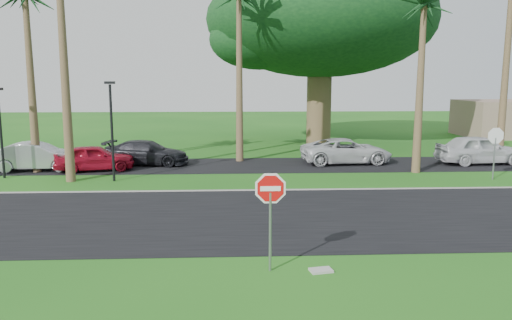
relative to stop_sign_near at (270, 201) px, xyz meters
The scene contains 16 objects.
ground 3.52m from the stop_sign_near, 99.46° to the left, with size 120.00×120.00×0.00m, color #195314.
road 5.33m from the stop_sign_near, 95.71° to the left, with size 120.00×8.00×0.02m, color black.
parking_strip 15.61m from the stop_sign_near, 91.85° to the left, with size 120.00×5.00×0.02m, color black.
curb 9.23m from the stop_sign_near, 93.16° to the left, with size 120.00×0.12×0.06m, color gray.
stop_sign_near is the anchor object (origin of this frame).
stop_sign_far 15.91m from the stop_sign_near, 43.73° to the left, with size 1.05×0.07×2.62m.
palm_right_near 16.81m from the stop_sign_near, 56.82° to the left, with size 5.00×5.00×9.50m.
canopy_tree 26.58m from the stop_sign_near, 77.59° to the left, with size 16.50×16.50×13.12m.
streetlight_left 17.34m from the stop_sign_near, 133.83° to the left, with size 0.45×0.25×4.34m.
streetlight_right 13.24m from the stop_sign_near, 119.48° to the left, with size 0.45×0.25×4.64m.
car_silver 18.22m from the stop_sign_near, 127.71° to the left, with size 1.56×4.47×1.47m, color #B1B5B9.
car_red 16.37m from the stop_sign_near, 119.71° to the left, with size 1.61×4.00×1.36m, color maroon.
car_dark 16.99m from the stop_sign_near, 109.62° to the left, with size 1.88×4.63×1.34m, color black.
car_minivan 16.83m from the stop_sign_near, 70.78° to the left, with size 2.35×5.09×1.42m, color silver.
car_pickup 20.11m from the stop_sign_near, 49.72° to the left, with size 1.93×4.80×1.64m, color silver.
utility_slab 2.16m from the stop_sign_near, ahead, with size 0.55×0.35×0.06m, color #A4A39C.
Camera 1 is at (-0.41, -14.81, 4.71)m, focal length 35.00 mm.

